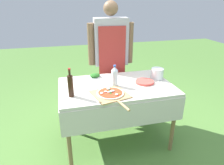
# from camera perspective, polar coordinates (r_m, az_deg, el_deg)

# --- Properties ---
(ground_plane) EXTENTS (12.00, 12.00, 0.00)m
(ground_plane) POSITION_cam_1_polar(r_m,az_deg,el_deg) (2.79, 1.07, -15.82)
(ground_plane) COLOR #517F38
(prep_table) EXTENTS (1.35, 0.85, 0.79)m
(prep_table) POSITION_cam_1_polar(r_m,az_deg,el_deg) (2.41, 1.19, -2.77)
(prep_table) COLOR beige
(prep_table) RESTS_ON ground
(person_cook) EXTENTS (0.65, 0.23, 1.72)m
(person_cook) POSITION_cam_1_polar(r_m,az_deg,el_deg) (2.89, -0.33, 8.33)
(person_cook) COLOR #4C4C51
(person_cook) RESTS_ON ground
(pizza_on_peel) EXTENTS (0.42, 0.59, 0.05)m
(pizza_on_peel) POSITION_cam_1_polar(r_m,az_deg,el_deg) (2.13, -0.38, -3.29)
(pizza_on_peel) COLOR tan
(pizza_on_peel) RESTS_ON prep_table
(oil_bottle) EXTENTS (0.06, 0.06, 0.31)m
(oil_bottle) POSITION_cam_1_polar(r_m,az_deg,el_deg) (2.10, -11.75, -0.83)
(oil_bottle) COLOR black
(oil_bottle) RESTS_ON prep_table
(water_bottle) EXTENTS (0.08, 0.08, 0.26)m
(water_bottle) POSITION_cam_1_polar(r_m,az_deg,el_deg) (2.31, 0.76, 1.81)
(water_bottle) COLOR silver
(water_bottle) RESTS_ON prep_table
(herb_container) EXTENTS (0.20, 0.18, 0.05)m
(herb_container) POSITION_cam_1_polar(r_m,az_deg,el_deg) (2.61, -4.87, 1.99)
(herb_container) COLOR silver
(herb_container) RESTS_ON prep_table
(mixing_tub) EXTENTS (0.16, 0.16, 0.14)m
(mixing_tub) POSITION_cam_1_polar(r_m,az_deg,el_deg) (2.61, 12.77, 2.51)
(mixing_tub) COLOR silver
(mixing_tub) RESTS_ON prep_table
(plate_stack) EXTENTS (0.23, 0.23, 0.02)m
(plate_stack) POSITION_cam_1_polar(r_m,az_deg,el_deg) (2.47, 9.30, 0.17)
(plate_stack) COLOR #DB4C42
(plate_stack) RESTS_ON prep_table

